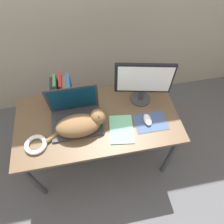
% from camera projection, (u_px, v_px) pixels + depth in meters
% --- Properties ---
extents(ground_plane, '(12.00, 12.00, 0.00)m').
position_uv_depth(ground_plane, '(106.00, 185.00, 1.94)').
color(ground_plane, '#4C4C51').
extents(desk, '(1.27, 0.65, 0.70)m').
position_uv_depth(desk, '(98.00, 124.00, 1.62)').
color(desk, brown).
rests_on(desk, ground_plane).
extents(laptop, '(0.38, 0.28, 0.29)m').
position_uv_depth(laptop, '(76.00, 116.00, 1.50)').
color(laptop, '#2D2D33').
rests_on(laptop, desk).
extents(cat, '(0.45, 0.18, 0.17)m').
position_uv_depth(cat, '(81.00, 124.00, 1.43)').
color(cat, brown).
rests_on(cat, desk).
extents(external_monitor, '(0.43, 0.17, 0.38)m').
position_uv_depth(external_monitor, '(143.00, 81.00, 1.50)').
color(external_monitor, '#333338').
rests_on(external_monitor, desk).
extents(mousepad, '(0.25, 0.18, 0.00)m').
position_uv_depth(mousepad, '(151.00, 122.00, 1.53)').
color(mousepad, '#384C75').
rests_on(mousepad, desk).
extents(computer_mouse, '(0.06, 0.11, 0.03)m').
position_uv_depth(computer_mouse, '(148.00, 120.00, 1.53)').
color(computer_mouse, silver).
rests_on(computer_mouse, mousepad).
extents(book_row, '(0.16, 0.16, 0.26)m').
position_uv_depth(book_row, '(63.00, 92.00, 1.56)').
color(book_row, '#232328').
rests_on(book_row, desk).
extents(cable_coil, '(0.16, 0.16, 0.03)m').
position_uv_depth(cable_coil, '(36.00, 145.00, 1.41)').
color(cable_coil, silver).
rests_on(cable_coil, desk).
extents(notepad, '(0.21, 0.27, 0.01)m').
position_uv_depth(notepad, '(121.00, 129.00, 1.50)').
color(notepad, '#6BBC93').
rests_on(notepad, desk).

